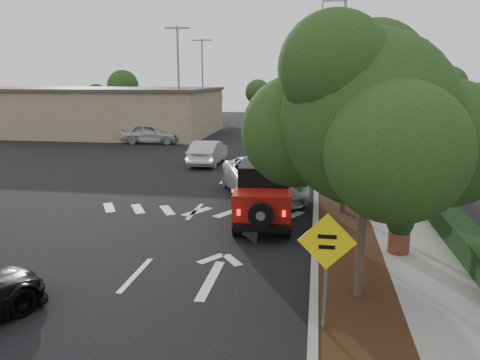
# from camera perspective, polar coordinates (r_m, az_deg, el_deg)

# --- Properties ---
(ground) EXTENTS (120.00, 120.00, 0.00)m
(ground) POSITION_cam_1_polar(r_m,az_deg,el_deg) (12.74, -12.58, -11.22)
(ground) COLOR black
(ground) RESTS_ON ground
(curb) EXTENTS (0.20, 70.00, 0.15)m
(curb) POSITION_cam_1_polar(r_m,az_deg,el_deg) (23.32, 9.31, -0.10)
(curb) COLOR #9E9B93
(curb) RESTS_ON ground
(planting_strip) EXTENTS (1.80, 70.00, 0.12)m
(planting_strip) POSITION_cam_1_polar(r_m,az_deg,el_deg) (23.35, 11.76, -0.22)
(planting_strip) COLOR black
(planting_strip) RESTS_ON ground
(sidewalk) EXTENTS (2.00, 70.00, 0.12)m
(sidewalk) POSITION_cam_1_polar(r_m,az_deg,el_deg) (23.51, 16.39, -0.38)
(sidewalk) COLOR gray
(sidewalk) RESTS_ON ground
(hedge) EXTENTS (0.80, 70.00, 0.80)m
(hedge) POSITION_cam_1_polar(r_m,az_deg,el_deg) (23.66, 19.80, 0.31)
(hedge) COLOR black
(hedge) RESTS_ON ground
(commercial_building) EXTENTS (22.00, 12.00, 4.00)m
(commercial_building) POSITION_cam_1_polar(r_m,az_deg,el_deg) (45.77, -17.49, 7.96)
(commercial_building) COLOR #827659
(commercial_building) RESTS_ON ground
(transmission_tower) EXTENTS (7.00, 4.00, 28.00)m
(transmission_tower) POSITION_cam_1_polar(r_m,az_deg,el_deg) (59.02, 10.84, 7.20)
(transmission_tower) COLOR slate
(transmission_tower) RESTS_ON ground
(street_tree_near) EXTENTS (3.80, 3.80, 5.92)m
(street_tree_near) POSITION_cam_1_polar(r_m,az_deg,el_deg) (11.50, 14.13, -13.98)
(street_tree_near) COLOR black
(street_tree_near) RESTS_ON ground
(street_tree_mid) EXTENTS (3.20, 3.20, 5.32)m
(street_tree_mid) POSITION_cam_1_polar(r_m,az_deg,el_deg) (18.04, 12.40, -4.15)
(street_tree_mid) COLOR black
(street_tree_mid) RESTS_ON ground
(street_tree_far) EXTENTS (3.40, 3.40, 5.62)m
(street_tree_far) POSITION_cam_1_polar(r_m,az_deg,el_deg) (24.34, 11.66, 0.14)
(street_tree_far) COLOR black
(street_tree_far) RESTS_ON ground
(light_pole_a) EXTENTS (2.00, 0.22, 9.00)m
(light_pole_a) POSITION_cam_1_polar(r_m,az_deg,el_deg) (38.74, -7.30, 4.76)
(light_pole_a) COLOR slate
(light_pole_a) RESTS_ON ground
(light_pole_b) EXTENTS (2.00, 0.22, 9.00)m
(light_pole_b) POSITION_cam_1_polar(r_m,az_deg,el_deg) (50.50, -4.50, 6.56)
(light_pole_b) COLOR slate
(light_pole_b) RESTS_ON ground
(red_jeep) EXTENTS (2.10, 4.25, 2.13)m
(red_jeep) POSITION_cam_1_polar(r_m,az_deg,el_deg) (16.39, 2.97, -1.61)
(red_jeep) COLOR black
(red_jeep) RESTS_ON ground
(silver_suv_ahead) EXTENTS (4.67, 6.61, 1.67)m
(silver_suv_ahead) POSITION_cam_1_polar(r_m,az_deg,el_deg) (20.03, 2.74, 0.23)
(silver_suv_ahead) COLOR #B7BAC0
(silver_suv_ahead) RESTS_ON ground
(silver_sedan_oncoming) EXTENTS (1.55, 4.35, 1.43)m
(silver_sedan_oncoming) POSITION_cam_1_polar(r_m,az_deg,el_deg) (27.91, -3.91, 3.40)
(silver_sedan_oncoming) COLOR #B3B5BC
(silver_sedan_oncoming) RESTS_ON ground
(parked_suv) EXTENTS (4.71, 2.20, 1.56)m
(parked_suv) POSITION_cam_1_polar(r_m,az_deg,el_deg) (37.55, -10.84, 5.60)
(parked_suv) COLOR #B7BBC0
(parked_suv) RESTS_ON ground
(speed_hump_sign) EXTENTS (1.13, 0.09, 2.40)m
(speed_hump_sign) POSITION_cam_1_polar(r_m,az_deg,el_deg) (9.28, 10.48, -9.12)
(speed_hump_sign) COLOR slate
(speed_hump_sign) RESTS_ON ground
(terracotta_planter) EXTENTS (0.76, 0.76, 1.32)m
(terracotta_planter) POSITION_cam_1_polar(r_m,az_deg,el_deg) (14.11, 18.91, -5.39)
(terracotta_planter) COLOR brown
(terracotta_planter) RESTS_ON ground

